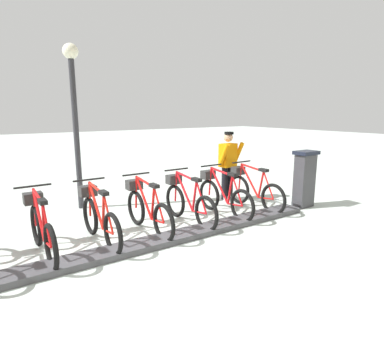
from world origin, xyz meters
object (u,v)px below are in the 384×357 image
object	(u,v)px
bike_docked_4	(99,218)
bike_docked_5	(41,228)
bike_docked_1	(222,195)
bike_docked_0	(253,189)
worker_near_rack	(228,163)
lamp_post	(74,102)
bike_docked_2	(188,201)
payment_kiosk	(304,178)
bike_docked_3	(147,209)

from	to	relation	value
bike_docked_4	bike_docked_5	xyz separation A→B (m)	(0.00, 0.88, 0.00)
bike_docked_1	bike_docked_4	size ratio (longest dim) A/B	1.00
bike_docked_1	bike_docked_4	xyz separation A→B (m)	(0.00, 2.63, 0.00)
bike_docked_0	bike_docked_5	bearing A→B (deg)	90.00
worker_near_rack	lamp_post	size ratio (longest dim) A/B	0.47
bike_docked_2	bike_docked_4	xyz separation A→B (m)	(0.00, 1.75, 0.00)
payment_kiosk	worker_near_rack	world-z (taller)	worker_near_rack
bike_docked_5	bike_docked_3	bearing A→B (deg)	-90.00
bike_docked_0	bike_docked_3	bearing A→B (deg)	90.00
payment_kiosk	bike_docked_2	world-z (taller)	payment_kiosk
bike_docked_4	worker_near_rack	distance (m)	3.65
bike_docked_2	bike_docked_4	distance (m)	1.75
bike_docked_0	bike_docked_4	xyz separation A→B (m)	(0.00, 3.50, 0.00)
bike_docked_3	bike_docked_5	bearing A→B (deg)	90.00
bike_docked_2	bike_docked_5	xyz separation A→B (m)	(0.00, 2.63, 0.00)
bike_docked_0	bike_docked_5	distance (m)	4.38
payment_kiosk	lamp_post	xyz separation A→B (m)	(2.74, 4.22, 1.67)
bike_docked_3	bike_docked_4	world-z (taller)	same
bike_docked_5	bike_docked_1	bearing A→B (deg)	-90.00
bike_docked_0	bike_docked_2	size ratio (longest dim) A/B	1.00
worker_near_rack	bike_docked_3	bearing A→B (deg)	108.37
bike_docked_2	bike_docked_5	distance (m)	2.63
bike_docked_2	bike_docked_4	size ratio (longest dim) A/B	1.00
bike_docked_2	payment_kiosk	bearing A→B (deg)	-101.62
lamp_post	bike_docked_5	bearing A→B (deg)	151.32
payment_kiosk	lamp_post	bearing A→B (deg)	56.98
payment_kiosk	bike_docked_0	distance (m)	1.20
bike_docked_4	worker_near_rack	world-z (taller)	worker_near_rack
payment_kiosk	bike_docked_2	size ratio (longest dim) A/B	0.74
bike_docked_2	bike_docked_3	bearing A→B (deg)	90.00
bike_docked_0	bike_docked_2	distance (m)	1.75
bike_docked_3	bike_docked_4	distance (m)	0.88
bike_docked_0	bike_docked_5	size ratio (longest dim) A/B	1.00
payment_kiosk	bike_docked_0	world-z (taller)	payment_kiosk
bike_docked_1	worker_near_rack	world-z (taller)	worker_near_rack
bike_docked_5	payment_kiosk	bearing A→B (deg)	-96.03
payment_kiosk	bike_docked_0	xyz separation A→B (m)	(0.57, 1.03, -0.24)
lamp_post	payment_kiosk	bearing A→B (deg)	-123.02
bike_docked_5	lamp_post	xyz separation A→B (m)	(2.17, -1.19, 1.91)
lamp_post	bike_docked_4	bearing A→B (deg)	171.83
payment_kiosk	lamp_post	distance (m)	5.30
worker_near_rack	bike_docked_2	bearing A→B (deg)	116.46
bike_docked_2	worker_near_rack	distance (m)	2.02
worker_near_rack	lamp_post	world-z (taller)	lamp_post
payment_kiosk	bike_docked_5	world-z (taller)	payment_kiosk
bike_docked_2	bike_docked_4	world-z (taller)	same
bike_docked_3	payment_kiosk	bearing A→B (deg)	-98.89
bike_docked_1	lamp_post	bearing A→B (deg)	46.85
bike_docked_0	bike_docked_1	bearing A→B (deg)	90.00
bike_docked_0	lamp_post	world-z (taller)	lamp_post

